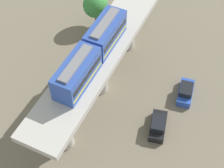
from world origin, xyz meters
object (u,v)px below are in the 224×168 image
Objects in this scene: parked_car_blue at (186,92)px; tree_near_viaduct at (95,5)px; train at (92,52)px; parked_car_black at (158,125)px.

tree_near_viaduct is (16.99, -7.61, 3.07)m from parked_car_blue.
train is at bearing 116.15° from tree_near_viaduct.
parked_car_black is at bearing 68.22° from parked_car_blue.
tree_near_viaduct is at bearing -63.85° from train.
train is 3.06× the size of parked_car_blue.
parked_car_black is at bearing 174.22° from train.
parked_car_blue is 6.58m from parked_car_black.
parked_car_blue is 18.87m from tree_near_viaduct.
tree_near_viaduct reaches higher than parked_car_black.
parked_car_blue is 0.99× the size of parked_car_black.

